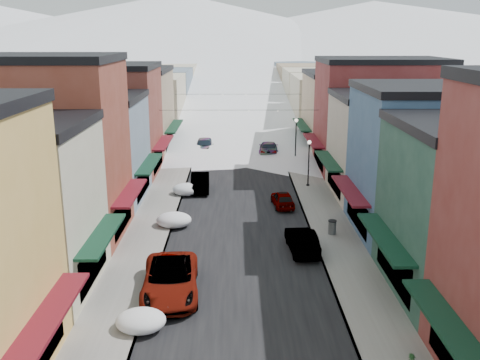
{
  "coord_description": "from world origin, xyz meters",
  "views": [
    {
      "loc": [
        -0.35,
        -14.7,
        13.73
      ],
      "look_at": [
        0.0,
        27.46,
        2.19
      ],
      "focal_mm": 40.0,
      "sensor_mm": 36.0,
      "label": 1
    }
  ],
  "objects_px": {
    "car_dark_hatch": "(200,182)",
    "trash_can": "(332,227)",
    "car_green_sedan": "(302,241)",
    "streetlamp_near": "(309,157)",
    "car_white_suv": "(170,279)",
    "car_silver_sedan": "(166,271)"
  },
  "relations": [
    {
      "from": "car_dark_hatch",
      "to": "trash_can",
      "type": "xyz_separation_m",
      "value": [
        9.99,
        -11.36,
        -0.11
      ]
    },
    {
      "from": "car_green_sedan",
      "to": "streetlamp_near",
      "type": "height_order",
      "value": "streetlamp_near"
    },
    {
      "from": "car_white_suv",
      "to": "streetlamp_near",
      "type": "xyz_separation_m",
      "value": [
        10.26,
        21.14,
        1.95
      ]
    },
    {
      "from": "car_silver_sedan",
      "to": "car_dark_hatch",
      "type": "relative_size",
      "value": 0.92
    },
    {
      "from": "car_white_suv",
      "to": "car_dark_hatch",
      "type": "distance_m",
      "value": 20.03
    },
    {
      "from": "car_silver_sedan",
      "to": "streetlamp_near",
      "type": "relative_size",
      "value": 1.01
    },
    {
      "from": "car_white_suv",
      "to": "car_green_sedan",
      "type": "height_order",
      "value": "car_white_suv"
    },
    {
      "from": "car_silver_sedan",
      "to": "trash_can",
      "type": "distance_m",
      "value": 12.94
    },
    {
      "from": "trash_can",
      "to": "streetlamp_near",
      "type": "xyz_separation_m",
      "value": [
        -0.05,
        12.48,
        2.18
      ]
    },
    {
      "from": "car_silver_sedan",
      "to": "trash_can",
      "type": "bearing_deg",
      "value": 32.42
    },
    {
      "from": "car_green_sedan",
      "to": "trash_can",
      "type": "xyz_separation_m",
      "value": [
        2.47,
        2.77,
        -0.1
      ]
    },
    {
      "from": "car_green_sedan",
      "to": "streetlamp_near",
      "type": "xyz_separation_m",
      "value": [
        2.41,
        15.25,
        2.08
      ]
    },
    {
      "from": "car_green_sedan",
      "to": "trash_can",
      "type": "bearing_deg",
      "value": -135.63
    },
    {
      "from": "car_silver_sedan",
      "to": "car_green_sedan",
      "type": "relative_size",
      "value": 0.93
    },
    {
      "from": "car_silver_sedan",
      "to": "car_green_sedan",
      "type": "height_order",
      "value": "car_green_sedan"
    },
    {
      "from": "streetlamp_near",
      "to": "trash_can",
      "type": "bearing_deg",
      "value": -89.75
    },
    {
      "from": "car_white_suv",
      "to": "car_green_sedan",
      "type": "relative_size",
      "value": 1.39
    },
    {
      "from": "car_white_suv",
      "to": "car_green_sedan",
      "type": "distance_m",
      "value": 9.82
    },
    {
      "from": "car_white_suv",
      "to": "car_silver_sedan",
      "type": "bearing_deg",
      "value": 101.35
    },
    {
      "from": "trash_can",
      "to": "car_green_sedan",
      "type": "bearing_deg",
      "value": -131.65
    },
    {
      "from": "car_silver_sedan",
      "to": "trash_can",
      "type": "relative_size",
      "value": 4.28
    },
    {
      "from": "car_white_suv",
      "to": "streetlamp_near",
      "type": "relative_size",
      "value": 1.5
    }
  ]
}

